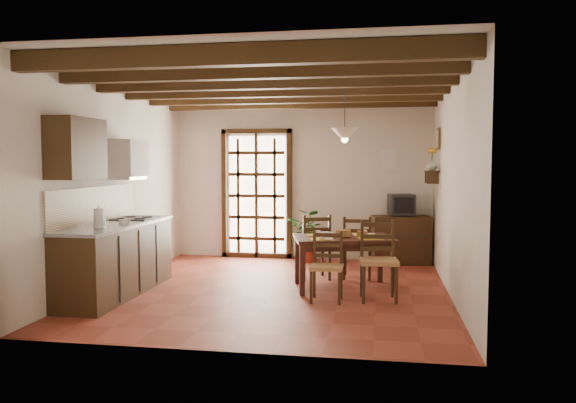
% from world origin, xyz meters
% --- Properties ---
extents(ground_plane, '(5.00, 5.00, 0.00)m').
position_xyz_m(ground_plane, '(0.00, 0.00, 0.00)').
color(ground_plane, maroon).
extents(room_shell, '(4.52, 5.02, 2.81)m').
position_xyz_m(room_shell, '(0.00, 0.00, 1.82)').
color(room_shell, silver).
rests_on(room_shell, ground_plane).
extents(ceiling_beams, '(4.50, 4.34, 0.20)m').
position_xyz_m(ceiling_beams, '(0.00, 0.00, 2.69)').
color(ceiling_beams, '#301F0E').
rests_on(ceiling_beams, room_shell).
extents(french_door, '(1.26, 0.11, 2.32)m').
position_xyz_m(french_door, '(-0.80, 2.45, 1.18)').
color(french_door, white).
rests_on(french_door, ground_plane).
extents(kitchen_counter, '(0.64, 2.25, 1.38)m').
position_xyz_m(kitchen_counter, '(-1.96, -0.60, 0.47)').
color(kitchen_counter, '#31200F').
rests_on(kitchen_counter, ground_plane).
extents(upper_cabinet, '(0.35, 0.80, 0.70)m').
position_xyz_m(upper_cabinet, '(-2.08, -1.30, 1.85)').
color(upper_cabinet, '#31200F').
rests_on(upper_cabinet, room_shell).
extents(range_hood, '(0.38, 0.60, 0.54)m').
position_xyz_m(range_hood, '(-2.05, -0.05, 1.73)').
color(range_hood, white).
rests_on(range_hood, room_shell).
extents(counter_items, '(0.50, 1.43, 0.25)m').
position_xyz_m(counter_items, '(-1.95, -0.51, 0.96)').
color(counter_items, black).
rests_on(counter_items, kitchen_counter).
extents(dining_table, '(1.45, 1.11, 0.70)m').
position_xyz_m(dining_table, '(0.88, 0.21, 0.61)').
color(dining_table, '#3B1B13').
rests_on(dining_table, ground_plane).
extents(chair_near_left, '(0.39, 0.37, 0.85)m').
position_xyz_m(chair_near_left, '(0.73, -0.51, 0.27)').
color(chair_near_left, '#AD7C49').
rests_on(chair_near_left, ground_plane).
extents(chair_near_right, '(0.49, 0.47, 0.98)m').
position_xyz_m(chair_near_right, '(1.35, -0.36, 0.31)').
color(chair_near_right, '#AD7C49').
rests_on(chair_near_right, ground_plane).
extents(chair_far_left, '(0.56, 0.55, 0.95)m').
position_xyz_m(chair_far_left, '(0.42, 0.77, 0.30)').
color(chair_far_left, '#AD7C49').
rests_on(chair_far_left, ground_plane).
extents(chair_far_right, '(0.43, 0.41, 0.92)m').
position_xyz_m(chair_far_right, '(1.04, 0.92, 0.29)').
color(chair_far_right, '#AD7C49').
rests_on(chair_far_right, ground_plane).
extents(table_setting, '(0.94, 0.63, 0.09)m').
position_xyz_m(table_setting, '(0.88, 0.21, 0.68)').
color(table_setting, yellow).
rests_on(table_setting, dining_table).
extents(table_bowl, '(0.28, 0.28, 0.05)m').
position_xyz_m(table_bowl, '(0.65, 0.20, 0.73)').
color(table_bowl, white).
rests_on(table_bowl, dining_table).
extents(sideboard, '(1.01, 0.59, 0.80)m').
position_xyz_m(sideboard, '(1.71, 2.23, 0.40)').
color(sideboard, '#31200F').
rests_on(sideboard, ground_plane).
extents(crt_tv, '(0.46, 0.44, 0.34)m').
position_xyz_m(crt_tv, '(1.71, 2.22, 0.99)').
color(crt_tv, black).
rests_on(crt_tv, sideboard).
extents(fuse_box, '(0.25, 0.03, 0.32)m').
position_xyz_m(fuse_box, '(1.50, 2.48, 1.75)').
color(fuse_box, white).
rests_on(fuse_box, room_shell).
extents(plant_pot, '(0.35, 0.35, 0.21)m').
position_xyz_m(plant_pot, '(0.14, 2.17, 0.11)').
color(plant_pot, maroon).
rests_on(plant_pot, ground_plane).
extents(potted_plant, '(2.01, 1.84, 1.89)m').
position_xyz_m(potted_plant, '(0.14, 2.17, 0.57)').
color(potted_plant, '#144C19').
rests_on(potted_plant, ground_plane).
extents(wall_shelf, '(0.20, 0.42, 0.20)m').
position_xyz_m(wall_shelf, '(2.14, 1.60, 1.51)').
color(wall_shelf, '#31200F').
rests_on(wall_shelf, room_shell).
extents(shelf_vase, '(0.15, 0.15, 0.15)m').
position_xyz_m(shelf_vase, '(2.14, 1.60, 1.65)').
color(shelf_vase, '#B2BFB2').
rests_on(shelf_vase, wall_shelf).
extents(shelf_flowers, '(0.14, 0.14, 0.36)m').
position_xyz_m(shelf_flowers, '(2.14, 1.60, 1.86)').
color(shelf_flowers, yellow).
rests_on(shelf_flowers, shelf_vase).
extents(framed_picture, '(0.03, 0.32, 0.32)m').
position_xyz_m(framed_picture, '(2.22, 1.60, 2.05)').
color(framed_picture, brown).
rests_on(framed_picture, room_shell).
extents(pendant_lamp, '(0.36, 0.36, 0.84)m').
position_xyz_m(pendant_lamp, '(0.88, 0.31, 2.08)').
color(pendant_lamp, black).
rests_on(pendant_lamp, room_shell).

